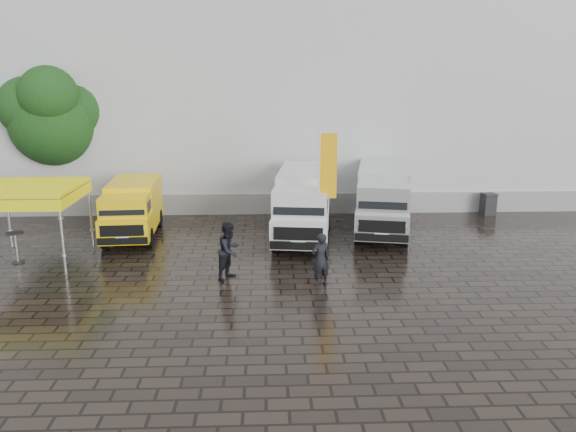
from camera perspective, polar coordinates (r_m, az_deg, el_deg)
The scene contains 13 objects.
ground at distance 19.79m, azimuth 4.55°, elevation -5.35°, with size 120.00×120.00×0.00m, color black.
exhibition_hall at distance 34.76m, azimuth 4.97°, elevation 13.25°, with size 44.00×16.00×12.00m, color silver.
hall_plinth at distance 27.49m, azimuth 6.79°, elevation 1.33°, with size 44.00×0.15×1.00m, color gray.
van_yellow at distance 24.04m, azimuth -15.50°, elevation 0.54°, with size 1.89×4.91×2.26m, color yellow, non-canonical shape.
van_white at distance 23.05m, azimuth 1.60°, elevation 1.07°, with size 2.09×6.28×2.72m, color silver, non-canonical shape.
van_silver at distance 24.30m, azimuth 9.55°, elevation 1.53°, with size 2.06×6.19×2.68m, color silver, non-canonical shape.
canopy_tent at distance 21.99m, azimuth -24.85°, elevation 2.38°, with size 3.36×3.36×2.77m.
flagpole at distance 20.00m, azimuth 3.67°, elevation 2.84°, with size 0.88×0.50×4.82m.
tree at distance 28.83m, azimuth -22.87°, elevation 9.28°, with size 4.04×4.11×7.25m.
cocktail_table at distance 22.41m, azimuth -25.86°, elevation -2.90°, with size 0.60×0.60×1.13m, color black.
wheelie_bin at distance 28.67m, azimuth 19.68°, elevation 1.16°, with size 0.63×0.63×1.04m, color black.
person_front at distance 18.01m, azimuth 3.33°, elevation -4.43°, with size 0.63×0.42×1.74m, color black.
person_tent at distance 18.67m, azimuth -5.98°, elevation -3.50°, with size 0.94×0.73×1.93m, color black.
Camera 1 is at (-2.30, -18.49, 6.68)m, focal length 35.00 mm.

